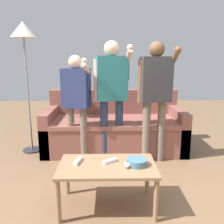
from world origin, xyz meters
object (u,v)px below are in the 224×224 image
floor_lamp (24,39)px  snack_bowl (137,162)px  couch (114,129)px  player_right (155,88)px  game_remote_nunchuk (127,165)px  coffee_table (107,171)px  player_center (112,87)px  player_left (76,96)px  game_remote_wand_near (78,161)px  game_remote_wand_far (110,161)px

floor_lamp → snack_bowl: bearing=-45.5°
couch → player_right: player_right is taller
game_remote_nunchuk → floor_lamp: size_ratio=0.05×
coffee_table → player_right: size_ratio=0.56×
couch → coffee_table: 1.57m
snack_bowl → player_center: (-0.21, 1.13, 0.56)m
player_left → player_center: size_ratio=0.89×
coffee_table → couch: bearing=86.0°
floor_lamp → player_left: 1.13m
player_left → game_remote_wand_near: player_left is taller
player_center → game_remote_wand_near: size_ratio=10.17×
snack_bowl → player_left: size_ratio=0.13×
couch → snack_bowl: (0.17, -1.58, 0.15)m
couch → coffee_table: size_ratio=2.33×
couch → floor_lamp: floor_lamp is taller
coffee_table → game_remote_wand_far: (0.03, 0.05, 0.07)m
player_right → game_remote_wand_near: bearing=-132.7°
player_right → player_center: bearing=172.2°
game_remote_wand_far → snack_bowl: bearing=-13.3°
snack_bowl → floor_lamp: 2.38m
snack_bowl → player_right: 1.24m
couch → game_remote_wand_near: bearing=-104.3°
coffee_table → game_remote_wand_far: size_ratio=6.46×
coffee_table → player_right: player_right is taller
couch → game_remote_wand_near: couch is taller
game_remote_nunchuk → player_right: (0.45, 1.09, 0.56)m
player_left → player_right: (1.04, -0.05, 0.11)m
game_remote_nunchuk → player_left: player_left is taller
game_remote_nunchuk → coffee_table: bearing=163.9°
coffee_table → game_remote_wand_far: bearing=60.6°
snack_bowl → couch: bearing=96.0°
coffee_table → player_left: 1.28m
game_remote_nunchuk → player_left: (-0.59, 1.14, 0.45)m
floor_lamp → coffee_table: bearing=-51.3°
couch → game_remote_wand_far: 1.53m
couch → game_remote_nunchuk: bearing=-87.5°
player_center → game_remote_wand_far: size_ratio=11.60×
floor_lamp → player_left: (0.76, -0.37, -0.76)m
game_remote_wand_near → player_left: bearing=97.3°
coffee_table → player_center: bearing=86.8°
floor_lamp → player_center: bearing=-15.4°
player_left → player_center: player_center is taller
couch → floor_lamp: (-1.27, -0.11, 1.35)m
player_left → game_remote_wand_far: player_left is taller
couch → game_remote_wand_far: bearing=-93.1°
coffee_table → player_left: (-0.41, 1.09, 0.53)m
floor_lamp → player_right: floor_lamp is taller
couch → player_right: size_ratio=1.31×
game_remote_wand_near → game_remote_wand_far: 0.30m
coffee_table → floor_lamp: 2.27m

